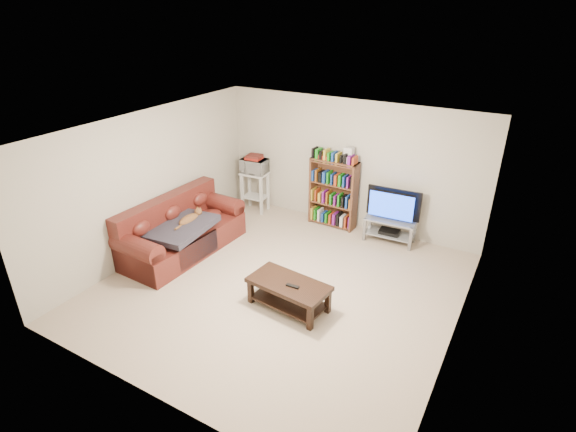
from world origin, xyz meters
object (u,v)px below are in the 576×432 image
Objects in this scene: sofa at (180,233)px; tv_stand at (390,226)px; bookshelf at (333,192)px; coffee_table at (289,290)px.

sofa is 3.68m from tv_stand.
bookshelf is at bearing 171.94° from tv_stand.
coffee_table is at bearing -76.04° from bookshelf.
coffee_table is at bearing -9.00° from sofa.
tv_stand is at bearing -2.90° from bookshelf.
tv_stand reaches higher than coffee_table.
sofa reaches higher than coffee_table.
coffee_table is (2.42, -0.48, -0.04)m from sofa.
sofa is at bearing -128.27° from bookshelf.
sofa is 2.47m from coffee_table.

